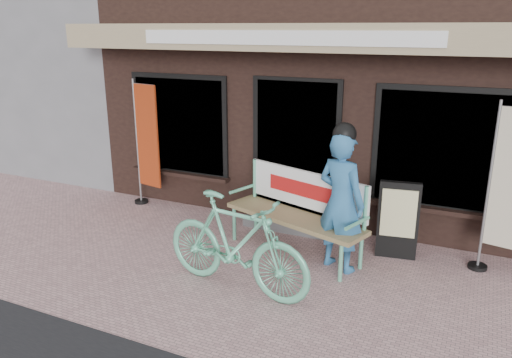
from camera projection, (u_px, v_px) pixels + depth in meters
The scene contains 9 objects.
ground at pixel (235, 279), 5.94m from camera, with size 70.00×70.00×0.00m, color #C69797.
storefront at pixel (353, 21), 9.38m from camera, with size 7.00×6.77×6.00m.
neighbor_left_near at pixel (42, 14), 13.19m from camera, with size 10.00×7.00×6.40m, color slate.
bench at pixel (299, 206), 6.52m from camera, with size 2.05×1.10×1.08m.
person at pixel (341, 199), 5.98m from camera, with size 0.74×0.61×1.83m.
bicycle at pixel (236, 244), 5.56m from camera, with size 0.53×1.88×1.13m, color #63C39A.
nobori_red at pixel (146, 143), 8.09m from camera, with size 0.62×0.27×2.09m.
nobori_cream at pixel (508, 189), 5.77m from camera, with size 0.62×0.27×2.10m.
menu_stand at pixel (398, 220), 6.36m from camera, with size 0.52×0.19×1.03m.
Camera 1 is at (2.46, -4.74, 2.88)m, focal length 35.00 mm.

